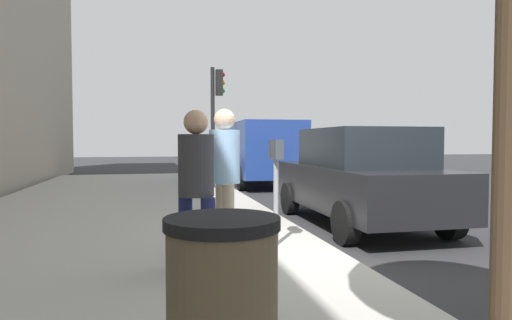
{
  "coord_description": "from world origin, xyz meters",
  "views": [
    {
      "loc": [
        -5.42,
        2.3,
        1.54
      ],
      "look_at": [
        1.01,
        0.81,
        1.26
      ],
      "focal_mm": 31.01,
      "sensor_mm": 36.0,
      "label": 1
    }
  ],
  "objects_px": {
    "pedestrian_at_meter": "(225,166)",
    "traffic_signal": "(216,107)",
    "parking_meter": "(276,169)",
    "trash_bin": "(222,316)",
    "pedestrian_bystander": "(196,178)",
    "parked_sedan_near": "(359,177)",
    "parked_van_far": "(260,149)"
  },
  "relations": [
    {
      "from": "parking_meter",
      "to": "parked_sedan_near",
      "type": "relative_size",
      "value": 0.32
    },
    {
      "from": "pedestrian_bystander",
      "to": "traffic_signal",
      "type": "xyz_separation_m",
      "value": [
        8.61,
        -1.4,
        1.42
      ]
    },
    {
      "from": "pedestrian_bystander",
      "to": "trash_bin",
      "type": "relative_size",
      "value": 1.7
    },
    {
      "from": "pedestrian_bystander",
      "to": "parked_van_far",
      "type": "relative_size",
      "value": 0.33
    },
    {
      "from": "pedestrian_at_meter",
      "to": "parked_van_far",
      "type": "xyz_separation_m",
      "value": [
        9.54,
        -2.77,
        0.04
      ]
    },
    {
      "from": "parked_van_far",
      "to": "pedestrian_at_meter",
      "type": "bearing_deg",
      "value": 163.79
    },
    {
      "from": "parking_meter",
      "to": "trash_bin",
      "type": "distance_m",
      "value": 3.74
    },
    {
      "from": "traffic_signal",
      "to": "pedestrian_at_meter",
      "type": "bearing_deg",
      "value": 172.9
    },
    {
      "from": "parked_van_far",
      "to": "parked_sedan_near",
      "type": "bearing_deg",
      "value": 180.0
    },
    {
      "from": "parking_meter",
      "to": "parked_van_far",
      "type": "bearing_deg",
      "value": -12.33
    },
    {
      "from": "pedestrian_bystander",
      "to": "trash_bin",
      "type": "height_order",
      "value": "pedestrian_bystander"
    },
    {
      "from": "pedestrian_at_meter",
      "to": "traffic_signal",
      "type": "relative_size",
      "value": 0.5
    },
    {
      "from": "parked_sedan_near",
      "to": "parked_van_far",
      "type": "bearing_deg",
      "value": -0.0
    },
    {
      "from": "parked_sedan_near",
      "to": "pedestrian_at_meter",
      "type": "bearing_deg",
      "value": 123.43
    },
    {
      "from": "pedestrian_at_meter",
      "to": "trash_bin",
      "type": "distance_m",
      "value": 3.48
    },
    {
      "from": "pedestrian_at_meter",
      "to": "trash_bin",
      "type": "height_order",
      "value": "pedestrian_at_meter"
    },
    {
      "from": "parked_sedan_near",
      "to": "traffic_signal",
      "type": "bearing_deg",
      "value": 17.29
    },
    {
      "from": "traffic_signal",
      "to": "trash_bin",
      "type": "xyz_separation_m",
      "value": [
        -11.06,
        1.5,
        -1.92
      ]
    },
    {
      "from": "pedestrian_at_meter",
      "to": "parked_sedan_near",
      "type": "distance_m",
      "value": 3.34
    },
    {
      "from": "pedestrian_bystander",
      "to": "parking_meter",
      "type": "bearing_deg",
      "value": 8.67
    },
    {
      "from": "parking_meter",
      "to": "pedestrian_at_meter",
      "type": "xyz_separation_m",
      "value": [
        -0.1,
        0.71,
        0.05
      ]
    },
    {
      "from": "trash_bin",
      "to": "pedestrian_bystander",
      "type": "bearing_deg",
      "value": -2.29
    },
    {
      "from": "pedestrian_at_meter",
      "to": "traffic_signal",
      "type": "xyz_separation_m",
      "value": [
        7.67,
        -0.95,
        1.36
      ]
    },
    {
      "from": "parked_van_far",
      "to": "traffic_signal",
      "type": "relative_size",
      "value": 1.46
    },
    {
      "from": "parking_meter",
      "to": "trash_bin",
      "type": "height_order",
      "value": "parking_meter"
    },
    {
      "from": "parked_van_far",
      "to": "parking_meter",
      "type": "bearing_deg",
      "value": 167.67
    },
    {
      "from": "parking_meter",
      "to": "parked_van_far",
      "type": "distance_m",
      "value": 9.66
    },
    {
      "from": "traffic_signal",
      "to": "pedestrian_bystander",
      "type": "bearing_deg",
      "value": 170.75
    },
    {
      "from": "pedestrian_at_meter",
      "to": "traffic_signal",
      "type": "bearing_deg",
      "value": 78.52
    },
    {
      "from": "pedestrian_at_meter",
      "to": "parked_van_far",
      "type": "height_order",
      "value": "parked_van_far"
    },
    {
      "from": "pedestrian_at_meter",
      "to": "traffic_signal",
      "type": "distance_m",
      "value": 7.85
    },
    {
      "from": "parking_meter",
      "to": "pedestrian_bystander",
      "type": "relative_size",
      "value": 0.82
    }
  ]
}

